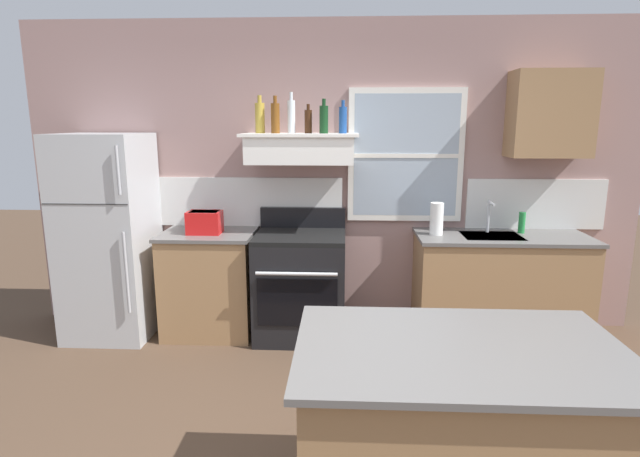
# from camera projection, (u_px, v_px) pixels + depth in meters

# --- Properties ---
(back_wall) EXTENTS (5.40, 0.11, 2.70)m
(back_wall) POSITION_uv_depth(u_px,v_px,m) (335.00, 177.00, 4.52)
(back_wall) COLOR gray
(back_wall) RESTS_ON ground_plane
(refrigerator) EXTENTS (0.70, 0.72, 1.75)m
(refrigerator) POSITION_uv_depth(u_px,v_px,m) (109.00, 237.00, 4.34)
(refrigerator) COLOR #B7BABC
(refrigerator) RESTS_ON ground_plane
(counter_left_of_stove) EXTENTS (0.79, 0.63, 0.91)m
(counter_left_of_stove) POSITION_uv_depth(u_px,v_px,m) (210.00, 282.00, 4.44)
(counter_left_of_stove) COLOR #9E754C
(counter_left_of_stove) RESTS_ON ground_plane
(toaster) EXTENTS (0.30, 0.20, 0.19)m
(toaster) POSITION_uv_depth(u_px,v_px,m) (205.00, 222.00, 4.28)
(toaster) COLOR red
(toaster) RESTS_ON counter_left_of_stove
(stove_range) EXTENTS (0.76, 0.69, 1.09)m
(stove_range) POSITION_uv_depth(u_px,v_px,m) (301.00, 284.00, 4.36)
(stove_range) COLOR black
(stove_range) RESTS_ON ground_plane
(range_hood_shelf) EXTENTS (0.96, 0.52, 0.24)m
(range_hood_shelf) POSITION_uv_depth(u_px,v_px,m) (301.00, 148.00, 4.22)
(range_hood_shelf) COLOR white
(bottle_champagne_gold_foil) EXTENTS (0.08, 0.08, 0.31)m
(bottle_champagne_gold_foil) POSITION_uv_depth(u_px,v_px,m) (260.00, 117.00, 4.21)
(bottle_champagne_gold_foil) COLOR #B29333
(bottle_champagne_gold_foil) RESTS_ON range_hood_shelf
(bottle_amber_wine) EXTENTS (0.07, 0.07, 0.30)m
(bottle_amber_wine) POSITION_uv_depth(u_px,v_px,m) (275.00, 118.00, 4.16)
(bottle_amber_wine) COLOR brown
(bottle_amber_wine) RESTS_ON range_hood_shelf
(bottle_clear_tall) EXTENTS (0.06, 0.06, 0.33)m
(bottle_clear_tall) POSITION_uv_depth(u_px,v_px,m) (291.00, 116.00, 4.20)
(bottle_clear_tall) COLOR silver
(bottle_clear_tall) RESTS_ON range_hood_shelf
(bottle_brown_stout) EXTENTS (0.06, 0.06, 0.24)m
(bottle_brown_stout) POSITION_uv_depth(u_px,v_px,m) (308.00, 121.00, 4.18)
(bottle_brown_stout) COLOR #381E0F
(bottle_brown_stout) RESTS_ON range_hood_shelf
(bottle_dark_green_wine) EXTENTS (0.07, 0.07, 0.28)m
(bottle_dark_green_wine) POSITION_uv_depth(u_px,v_px,m) (324.00, 119.00, 4.12)
(bottle_dark_green_wine) COLOR #143819
(bottle_dark_green_wine) RESTS_ON range_hood_shelf
(bottle_blue_liqueur) EXTENTS (0.07, 0.07, 0.27)m
(bottle_blue_liqueur) POSITION_uv_depth(u_px,v_px,m) (343.00, 120.00, 4.13)
(bottle_blue_liqueur) COLOR #1E478C
(bottle_blue_liqueur) RESTS_ON range_hood_shelf
(counter_right_with_sink) EXTENTS (1.43, 0.63, 0.91)m
(counter_right_with_sink) POSITION_uv_depth(u_px,v_px,m) (499.00, 287.00, 4.32)
(counter_right_with_sink) COLOR #9E754C
(counter_right_with_sink) RESTS_ON ground_plane
(sink_faucet) EXTENTS (0.03, 0.17, 0.28)m
(sink_faucet) POSITION_uv_depth(u_px,v_px,m) (489.00, 213.00, 4.29)
(sink_faucet) COLOR silver
(sink_faucet) RESTS_ON counter_right_with_sink
(paper_towel_roll) EXTENTS (0.11, 0.11, 0.27)m
(paper_towel_roll) POSITION_uv_depth(u_px,v_px,m) (437.00, 219.00, 4.23)
(paper_towel_roll) COLOR white
(paper_towel_roll) RESTS_ON counter_right_with_sink
(dish_soap_bottle) EXTENTS (0.06, 0.06, 0.18)m
(dish_soap_bottle) POSITION_uv_depth(u_px,v_px,m) (522.00, 223.00, 4.30)
(dish_soap_bottle) COLOR #268C3F
(dish_soap_bottle) RESTS_ON counter_right_with_sink
(kitchen_island) EXTENTS (1.40, 0.90, 0.91)m
(kitchen_island) POSITION_uv_depth(u_px,v_px,m) (455.00, 442.00, 2.23)
(kitchen_island) COLOR #9E754C
(kitchen_island) RESTS_ON ground_plane
(upper_cabinet_right) EXTENTS (0.64, 0.32, 0.70)m
(upper_cabinet_right) POSITION_uv_depth(u_px,v_px,m) (550.00, 114.00, 4.14)
(upper_cabinet_right) COLOR #9E754C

